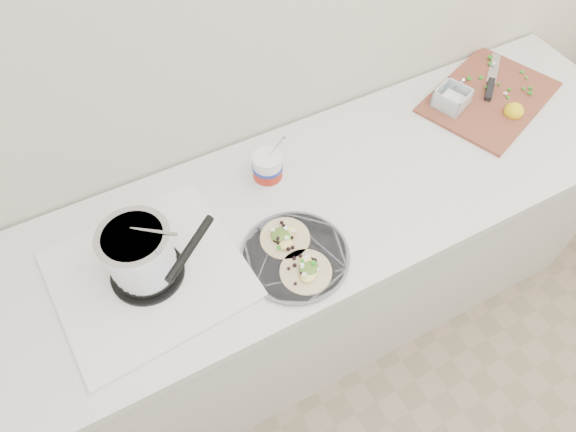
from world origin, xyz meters
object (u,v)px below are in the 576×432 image
stove (143,261)px  cutboard (486,94)px  tub (268,166)px  taco_plate (295,254)px

stove → cutboard: 1.32m
tub → cutboard: 0.86m
taco_plate → tub: (0.06, 0.29, 0.05)m
taco_plate → cutboard: bearing=16.5°
taco_plate → cutboard: 0.96m
stove → cutboard: (1.31, 0.14, -0.06)m
stove → tub: 0.47m
taco_plate → tub: size_ratio=1.47×
stove → taco_plate: (0.38, -0.13, -0.06)m
tub → cutboard: (0.86, -0.02, -0.05)m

